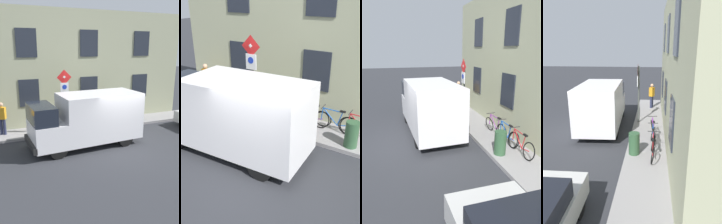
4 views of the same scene
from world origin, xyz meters
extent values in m
plane|color=#2C2E32|center=(0.00, 0.00, 0.00)|extent=(80.00, 80.00, 0.00)
cube|color=gray|center=(3.48, 0.00, 0.07)|extent=(1.65, 15.00, 0.14)
cube|color=#A8AB87|center=(4.66, 0.00, 3.34)|extent=(0.70, 13.00, 6.68)
cube|color=#232833|center=(4.29, -3.58, 2.14)|extent=(0.06, 1.10, 1.50)
cube|color=#232833|center=(4.29, 0.00, 2.14)|extent=(0.06, 1.10, 1.50)
cube|color=#232833|center=(4.29, 3.58, 2.14)|extent=(0.06, 1.10, 1.50)
cube|color=#232833|center=(4.29, -3.58, 4.81)|extent=(0.06, 1.10, 1.50)
cube|color=#232833|center=(4.29, 0.00, 4.81)|extent=(0.06, 1.10, 1.50)
cube|color=#232833|center=(4.29, 3.58, 4.81)|extent=(0.06, 1.10, 1.50)
cylinder|color=#474C47|center=(2.91, 1.96, 1.73)|extent=(0.09, 0.09, 3.19)
pyramid|color=silver|center=(2.83, 1.96, 3.08)|extent=(0.04, 0.50, 0.50)
pyramid|color=red|center=(2.83, 1.96, 3.08)|extent=(0.02, 0.56, 0.56)
cube|color=white|center=(2.85, 1.96, 2.53)|extent=(0.04, 0.44, 0.56)
cylinder|color=#1933B2|center=(2.82, 1.96, 2.59)|extent=(0.01, 0.24, 0.24)
cube|color=white|center=(0.99, 0.80, 1.41)|extent=(2.19, 3.90, 2.18)
cube|color=white|center=(0.86, 3.40, 0.87)|extent=(2.07, 1.50, 1.10)
cube|color=black|center=(0.85, 3.61, 1.77)|extent=(1.97, 1.08, 0.84)
cube|color=black|center=(0.82, 4.15, 0.50)|extent=(2.01, 0.26, 0.28)
cylinder|color=black|center=(-0.01, 3.12, 0.38)|extent=(0.26, 0.77, 0.76)
cylinder|color=black|center=(1.75, 3.21, 0.38)|extent=(0.26, 0.77, 0.76)
cylinder|color=black|center=(0.16, -0.21, 0.38)|extent=(0.26, 0.77, 0.76)
cylinder|color=black|center=(1.92, -0.12, 0.38)|extent=(0.26, 0.77, 0.76)
torus|color=black|center=(3.76, -1.55, 0.47)|extent=(0.15, 0.66, 0.66)
torus|color=black|center=(3.76, -2.60, 0.47)|extent=(0.15, 0.66, 0.66)
cylinder|color=red|center=(3.76, -1.89, 0.68)|extent=(0.04, 0.60, 0.60)
cylinder|color=red|center=(3.76, -1.96, 0.95)|extent=(0.04, 0.73, 0.07)
cylinder|color=red|center=(3.76, -2.25, 0.66)|extent=(0.04, 0.18, 0.55)
cylinder|color=red|center=(3.76, -2.39, 0.43)|extent=(0.04, 0.43, 0.12)
cylinder|color=red|center=(3.76, -1.58, 0.72)|extent=(0.04, 0.09, 0.50)
cube|color=black|center=(3.76, -2.33, 0.97)|extent=(0.08, 0.20, 0.06)
cylinder|color=#262626|center=(3.76, -1.60, 1.02)|extent=(0.46, 0.03, 0.03)
torus|color=black|center=(3.74, -0.55, 0.47)|extent=(0.20, 0.67, 0.65)
torus|color=black|center=(3.78, -1.60, 0.47)|extent=(0.20, 0.67, 0.65)
cylinder|color=#1653B5|center=(3.75, -0.89, 0.68)|extent=(0.06, 0.60, 0.60)
cylinder|color=#1653B5|center=(3.76, -0.96, 0.95)|extent=(0.06, 0.73, 0.07)
cylinder|color=#1653B5|center=(3.77, -1.25, 0.66)|extent=(0.04, 0.19, 0.55)
cylinder|color=#1653B5|center=(3.77, -1.39, 0.43)|extent=(0.05, 0.43, 0.12)
cylinder|color=#1653B5|center=(3.74, -0.58, 0.72)|extent=(0.04, 0.09, 0.50)
cube|color=black|center=(3.77, -1.33, 0.97)|extent=(0.09, 0.20, 0.06)
cylinder|color=#262626|center=(3.74, -0.60, 1.02)|extent=(0.46, 0.05, 0.03)
torus|color=black|center=(3.70, 0.45, 0.47)|extent=(0.21, 0.67, 0.66)
torus|color=black|center=(3.82, -0.60, 0.47)|extent=(0.21, 0.67, 0.66)
cylinder|color=purple|center=(3.74, 0.11, 0.68)|extent=(0.10, 0.60, 0.60)
cylinder|color=purple|center=(3.75, 0.04, 0.95)|extent=(0.11, 0.73, 0.07)
cylinder|color=purple|center=(3.78, -0.25, 0.66)|extent=(0.06, 0.19, 0.55)
cylinder|color=purple|center=(3.79, -0.39, 0.43)|extent=(0.08, 0.43, 0.12)
cylinder|color=purple|center=(3.71, 0.42, 0.72)|extent=(0.05, 0.09, 0.50)
cube|color=black|center=(3.79, -0.32, 0.97)|extent=(0.10, 0.21, 0.06)
cylinder|color=#262626|center=(3.71, 0.40, 1.02)|extent=(0.46, 0.08, 0.03)
cylinder|color=#262B47|center=(3.65, 5.22, 0.56)|extent=(0.16, 0.16, 0.85)
cylinder|color=#262B47|center=(3.58, 5.05, 0.56)|extent=(0.16, 0.16, 0.85)
cube|color=orange|center=(3.62, 5.13, 1.30)|extent=(0.40, 0.47, 0.62)
sphere|color=tan|center=(3.62, 5.13, 1.75)|extent=(0.22, 0.22, 0.22)
cylinder|color=#2D5133|center=(3.01, -1.91, 0.59)|extent=(0.44, 0.44, 0.90)
camera|label=1|loc=(-9.38, 5.48, 4.58)|focal=39.29mm
camera|label=2|loc=(-4.78, -3.64, 4.85)|focal=42.17mm
camera|label=3|loc=(-0.74, -8.49, 3.94)|focal=34.62mm
camera|label=4|loc=(3.71, -9.70, 4.28)|focal=34.21mm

